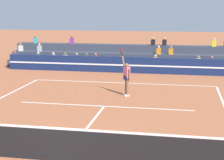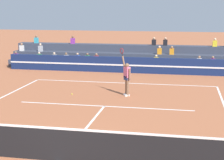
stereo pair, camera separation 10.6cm
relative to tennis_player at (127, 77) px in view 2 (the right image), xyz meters
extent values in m
cube|color=white|center=(-0.70, 3.18, -0.98)|extent=(11.00, 0.10, 0.01)
cube|color=white|center=(-0.70, -2.29, -0.98)|extent=(8.25, 0.10, 0.01)
cube|color=black|center=(-0.70, -8.72, -0.49)|extent=(11.90, 0.02, 1.00)
cube|color=white|center=(-0.70, -8.72, 0.04)|extent=(11.90, 0.04, 0.06)
cube|color=navy|center=(-0.70, 6.77, -0.44)|extent=(18.00, 0.24, 1.10)
cube|color=white|center=(-0.70, 6.64, -0.44)|extent=(18.00, 0.02, 0.10)
cube|color=#383D4C|center=(-0.70, 8.04, -0.71)|extent=(19.38, 0.95, 0.55)
cube|color=#B2B2B7|center=(-6.75, 7.87, -0.22)|extent=(0.32, 0.22, 0.44)
sphere|color=beige|center=(-6.75, 7.87, 0.10)|extent=(0.18, 0.18, 0.18)
cube|color=#338C4C|center=(-7.96, 7.87, -0.22)|extent=(0.32, 0.22, 0.44)
sphere|color=beige|center=(-7.96, 7.87, 0.10)|extent=(0.18, 0.18, 0.18)
cube|color=purple|center=(4.82, 7.87, -0.22)|extent=(0.32, 0.22, 0.44)
sphere|color=#9E7051|center=(4.82, 7.87, 0.10)|extent=(0.18, 0.18, 0.18)
cube|color=silver|center=(3.91, 7.87, -0.22)|extent=(0.32, 0.22, 0.44)
sphere|color=#9E7051|center=(3.91, 7.87, 0.10)|extent=(0.18, 0.18, 0.18)
cube|color=#2D4CA5|center=(-4.94, 7.87, -0.22)|extent=(0.32, 0.22, 0.44)
sphere|color=tan|center=(-4.94, 7.87, 0.10)|extent=(0.18, 0.18, 0.18)
cube|color=purple|center=(-9.86, 7.87, -0.22)|extent=(0.32, 0.22, 0.44)
sphere|color=brown|center=(-9.86, 7.87, 0.10)|extent=(0.18, 0.18, 0.18)
cube|color=red|center=(-3.49, 7.87, -0.22)|extent=(0.32, 0.22, 0.44)
sphere|color=#9E7051|center=(-3.49, 7.87, 0.10)|extent=(0.18, 0.18, 0.18)
cube|color=#338C4C|center=(-4.18, 7.87, -0.22)|extent=(0.32, 0.22, 0.44)
sphere|color=brown|center=(-4.18, 7.87, 0.10)|extent=(0.18, 0.18, 0.18)
cube|color=silver|center=(-5.82, 7.87, -0.22)|extent=(0.32, 0.22, 0.44)
sphere|color=brown|center=(-5.82, 7.87, 0.10)|extent=(0.18, 0.18, 0.18)
cube|color=yellow|center=(0.90, 7.87, -0.22)|extent=(0.32, 0.22, 0.44)
sphere|color=beige|center=(0.90, 7.87, 0.10)|extent=(0.18, 0.18, 0.18)
cube|color=#383D4C|center=(-0.70, 8.99, -0.44)|extent=(19.38, 0.95, 1.10)
cube|color=#B2B2B7|center=(-8.22, 8.82, 0.33)|extent=(0.32, 0.22, 0.44)
sphere|color=beige|center=(-8.22, 8.82, 0.65)|extent=(0.18, 0.18, 0.18)
cube|color=silver|center=(-9.79, 8.82, 0.33)|extent=(0.32, 0.22, 0.44)
sphere|color=#9E7051|center=(-9.79, 8.82, 0.65)|extent=(0.18, 0.18, 0.18)
cube|color=orange|center=(1.06, 8.82, 0.33)|extent=(0.32, 0.22, 0.44)
sphere|color=beige|center=(1.06, 8.82, 0.65)|extent=(0.18, 0.18, 0.18)
cube|color=orange|center=(1.96, 8.82, 0.33)|extent=(0.32, 0.22, 0.44)
sphere|color=#9E7051|center=(1.96, 8.82, 0.65)|extent=(0.18, 0.18, 0.18)
cube|color=#383D4C|center=(-0.70, 9.94, -0.16)|extent=(19.38, 0.95, 1.65)
cube|color=yellow|center=(5.05, 9.77, 0.88)|extent=(0.32, 0.22, 0.44)
sphere|color=beige|center=(5.05, 9.77, 1.20)|extent=(0.18, 0.18, 0.18)
cube|color=black|center=(0.56, 9.77, 0.88)|extent=(0.32, 0.22, 0.44)
sphere|color=tan|center=(0.56, 9.77, 1.20)|extent=(0.18, 0.18, 0.18)
cube|color=teal|center=(-8.93, 9.77, 0.88)|extent=(0.32, 0.22, 0.44)
sphere|color=brown|center=(-8.93, 9.77, 1.20)|extent=(0.18, 0.18, 0.18)
cube|color=purple|center=(-5.86, 9.77, 0.88)|extent=(0.32, 0.22, 0.44)
sphere|color=brown|center=(-5.86, 9.77, 1.20)|extent=(0.18, 0.18, 0.18)
cube|color=black|center=(1.42, 9.77, 0.88)|extent=(0.32, 0.22, 0.44)
sphere|color=tan|center=(1.42, 9.77, 1.20)|extent=(0.18, 0.18, 0.18)
cylinder|color=brown|center=(0.06, -0.11, -0.54)|extent=(0.14, 0.14, 0.90)
cylinder|color=brown|center=(-0.03, 0.11, -0.54)|extent=(0.14, 0.14, 0.90)
cube|color=navy|center=(0.01, -0.02, -0.05)|extent=(0.36, 0.37, 0.20)
cube|color=pink|center=(0.01, -0.02, 0.25)|extent=(0.39, 0.40, 0.56)
sphere|color=brown|center=(0.01, -0.02, 0.61)|extent=(0.22, 0.22, 0.22)
cube|color=white|center=(0.03, -0.13, -0.94)|extent=(0.27, 0.26, 0.09)
cube|color=white|center=(-0.06, 0.08, -0.94)|extent=(0.27, 0.26, 0.09)
cylinder|color=brown|center=(0.17, -0.20, 0.19)|extent=(0.09, 0.09, 0.56)
cylinder|color=brown|center=(-0.21, 0.22, 0.75)|extent=(0.26, 0.27, 0.60)
cylinder|color=black|center=(-0.29, 0.31, 1.13)|extent=(0.09, 0.10, 0.22)
torus|color=#B21E1E|center=(-0.33, 0.36, 1.30)|extent=(0.29, 0.31, 0.39)
sphere|color=#C6DB33|center=(-2.86, -0.35, -0.95)|extent=(0.07, 0.07, 0.07)
camera|label=1|loc=(2.79, -18.77, 3.58)|focal=60.00mm
camera|label=2|loc=(2.89, -18.75, 3.58)|focal=60.00mm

